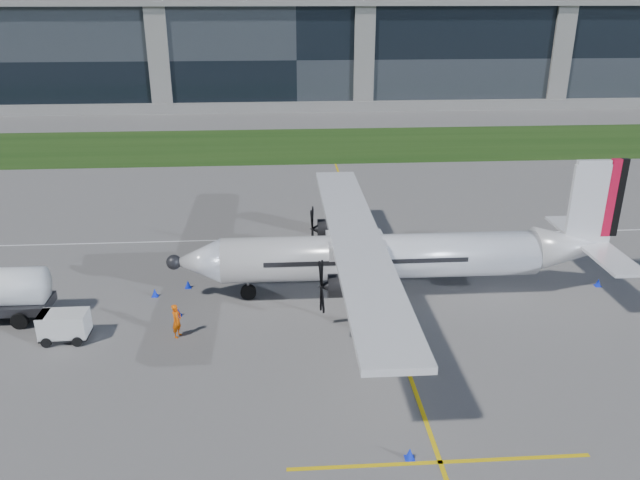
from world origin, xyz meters
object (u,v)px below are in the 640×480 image
safety_cone_nose_stbd (188,284)px  safety_cone_nose_port (178,312)px  baggage_tug (65,326)px  safety_cone_tail (598,282)px  safety_cone_portwing (410,454)px  turboprop_aircraft (398,231)px  safety_cone_fwd (155,293)px  ground_crew_person (176,318)px

safety_cone_nose_stbd → safety_cone_nose_port: bearing=-91.6°
baggage_tug → safety_cone_nose_port: 5.96m
baggage_tug → safety_cone_tail: baggage_tug is taller
safety_cone_nose_stbd → safety_cone_portwing: bearing=-56.3°
turboprop_aircraft → safety_cone_fwd: (-14.43, 0.75, -3.85)m
baggage_tug → safety_cone_nose_port: bearing=21.7°
ground_crew_person → safety_cone_nose_port: bearing=28.2°
ground_crew_person → safety_cone_nose_port: (-0.30, 2.26, -0.82)m
safety_cone_tail → safety_cone_nose_port: bearing=-175.3°
ground_crew_person → safety_cone_tail: ground_crew_person is taller
ground_crew_person → safety_cone_portwing: bearing=-113.5°
ground_crew_person → safety_cone_nose_stbd: (-0.20, 5.85, -0.82)m
safety_cone_portwing → ground_crew_person: bearing=136.0°
baggage_tug → safety_cone_portwing: 19.15m
turboprop_aircraft → safety_cone_fwd: 14.95m
baggage_tug → safety_cone_fwd: size_ratio=5.21×
safety_cone_nose_stbd → safety_cone_tail: same height
turboprop_aircraft → safety_cone_portwing: (-1.96, -14.12, -3.85)m
ground_crew_person → safety_cone_tail: (25.22, 4.35, -0.82)m
safety_cone_fwd → safety_cone_portwing: size_ratio=1.00×
baggage_tug → safety_cone_nose_port: baggage_tug is taller
safety_cone_nose_port → baggage_tug: bearing=-158.3°
safety_cone_fwd → safety_cone_nose_stbd: bearing=29.6°
ground_crew_person → safety_cone_tail: 25.60m
baggage_tug → ground_crew_person: bearing=-0.6°
turboprop_aircraft → ground_crew_person: (-12.38, -4.05, -3.03)m
safety_cone_fwd → safety_cone_portwing: same height
safety_cone_portwing → safety_cone_tail: same height
ground_crew_person → baggage_tug: bearing=109.9°
turboprop_aircraft → ground_crew_person: bearing=-161.9°
turboprop_aircraft → baggage_tug: turboprop_aircraft is taller
baggage_tug → safety_cone_tail: size_ratio=5.21×
safety_cone_fwd → safety_cone_portwing: bearing=-50.0°
turboprop_aircraft → safety_cone_nose_port: (-12.69, -1.79, -3.85)m
turboprop_aircraft → safety_cone_nose_port: turboprop_aircraft is taller
turboprop_aircraft → safety_cone_fwd: turboprop_aircraft is taller
turboprop_aircraft → ground_crew_person: turboprop_aircraft is taller
safety_cone_nose_stbd → safety_cone_tail: (25.42, -1.49, 0.00)m
turboprop_aircraft → baggage_tug: bearing=-167.7°
safety_cone_tail → safety_cone_portwing: bearing=-135.7°
safety_cone_nose_stbd → safety_cone_fwd: size_ratio=1.00×
turboprop_aircraft → safety_cone_nose_stbd: (-12.58, 1.80, -3.85)m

